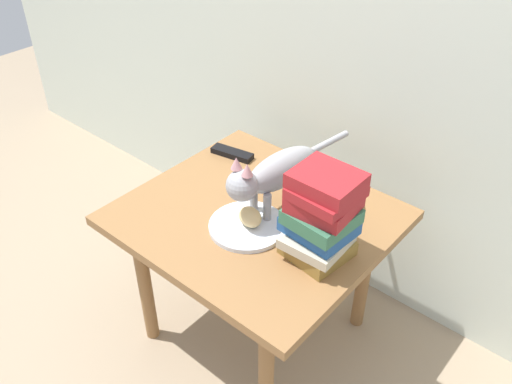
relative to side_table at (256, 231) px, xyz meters
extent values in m
plane|color=gray|center=(0.00, 0.00, -0.45)|extent=(6.00, 6.00, 0.00)
cube|color=olive|center=(0.00, 0.00, 0.05)|extent=(0.75, 0.68, 0.03)
cylinder|color=olive|center=(-0.25, -0.25, -0.21)|extent=(0.04, 0.04, 0.48)
cylinder|color=olive|center=(0.25, -0.25, -0.21)|extent=(0.04, 0.04, 0.48)
cylinder|color=olive|center=(-0.25, 0.25, -0.21)|extent=(0.04, 0.04, 0.48)
cylinder|color=olive|center=(0.25, 0.25, -0.21)|extent=(0.04, 0.04, 0.48)
cylinder|color=silver|center=(0.02, -0.07, 0.07)|extent=(0.22, 0.22, 0.01)
ellipsoid|color=#E0BC7A|center=(0.03, -0.06, 0.10)|extent=(0.10, 0.08, 0.05)
cylinder|color=#99999E|center=(0.05, -0.01, 0.12)|extent=(0.02, 0.02, 0.10)
cylinder|color=#99999E|center=(-0.01, 0.00, 0.12)|extent=(0.02, 0.02, 0.10)
cylinder|color=#99999E|center=(0.07, 0.15, 0.12)|extent=(0.02, 0.02, 0.10)
cylinder|color=#99999E|center=(0.01, 0.16, 0.12)|extent=(0.02, 0.02, 0.10)
ellipsoid|color=#99999E|center=(0.03, 0.08, 0.20)|extent=(0.12, 0.27, 0.11)
sphere|color=#99999E|center=(0.01, -0.07, 0.21)|extent=(0.09, 0.09, 0.09)
cone|color=tan|center=(0.03, -0.08, 0.28)|extent=(0.03, 0.03, 0.03)
cone|color=tan|center=(-0.01, -0.07, 0.28)|extent=(0.03, 0.03, 0.03)
cylinder|color=#99999E|center=(0.06, 0.28, 0.21)|extent=(0.04, 0.16, 0.02)
cube|color=olive|center=(0.24, -0.02, 0.09)|extent=(0.17, 0.17, 0.04)
cube|color=#BCB299|center=(0.24, -0.03, 0.12)|extent=(0.16, 0.16, 0.03)
cube|color=#1E4C8C|center=(0.23, -0.02, 0.16)|extent=(0.18, 0.16, 0.04)
cube|color=#336B4C|center=(0.24, -0.03, 0.20)|extent=(0.17, 0.17, 0.04)
cube|color=maroon|center=(0.24, -0.02, 0.24)|extent=(0.17, 0.16, 0.04)
cube|color=maroon|center=(0.25, -0.02, 0.27)|extent=(0.16, 0.16, 0.03)
cube|color=maroon|center=(0.25, -0.02, 0.31)|extent=(0.16, 0.14, 0.04)
cylinder|color=silver|center=(0.17, 0.19, 0.11)|extent=(0.07, 0.07, 0.08)
cylinder|color=silver|center=(0.17, 0.19, 0.09)|extent=(0.06, 0.06, 0.04)
cube|color=black|center=(-0.27, 0.19, 0.08)|extent=(0.16, 0.07, 0.02)
camera|label=1|loc=(0.82, -0.96, 1.07)|focal=38.24mm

